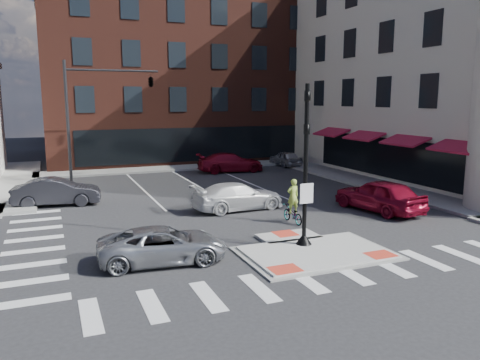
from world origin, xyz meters
name	(u,v)px	position (x,y,z in m)	size (l,w,h in m)	color
ground	(309,250)	(0.00, 0.00, 0.00)	(120.00, 120.00, 0.00)	#28282B
refuge_island	(313,251)	(0.00, -0.26, 0.05)	(5.40, 4.65, 0.13)	gray
sidewalk_e	(374,184)	(10.80, 10.00, 0.07)	(3.00, 24.00, 0.15)	gray
sidewalk_n	(204,166)	(3.00, 22.00, 0.07)	(26.00, 3.00, 0.15)	gray
building_n	(172,76)	(3.00, 31.99, 7.80)	(24.40, 18.40, 15.50)	#4C2117
building_far_left	(84,103)	(-4.00, 52.00, 5.00)	(10.00, 12.00, 10.00)	slate
building_far_right	(175,96)	(9.00, 54.00, 6.00)	(12.00, 12.00, 12.00)	brown
signal_pole	(305,186)	(0.00, 0.40, 2.36)	(0.60, 0.60, 5.98)	black
mast_arm_signal	(129,89)	(-3.47, 18.00, 6.21)	(6.10, 2.24, 8.00)	black
silver_suv	(163,245)	(-5.30, 0.79, 0.61)	(2.04, 4.42, 1.23)	#A5A8AC
red_sedan	(379,195)	(6.36, 4.01, 0.82)	(1.93, 4.80, 1.63)	maroon
white_pickup	(238,196)	(-0.02, 7.00, 0.69)	(1.92, 4.72, 1.37)	silver
bg_car_dark	(57,192)	(-8.50, 11.52, 0.72)	(1.53, 4.40, 1.45)	#28282E
bg_car_silver	(285,158)	(9.50, 20.00, 0.64)	(1.50, 3.74, 1.27)	#B8BBC0
bg_car_red	(230,162)	(4.09, 18.72, 0.73)	(2.05, 5.05, 1.47)	maroon
cyclist	(293,208)	(1.30, 3.68, 0.68)	(0.59, 1.57, 2.02)	#3F3F44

